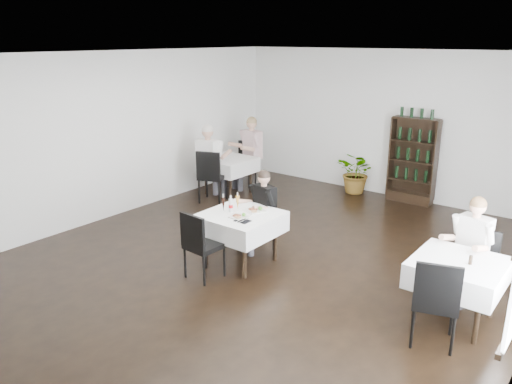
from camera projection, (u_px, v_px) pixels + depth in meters
room_shell at (257, 168)px, 6.85m from camera, size 9.00×9.00×9.00m
wine_shelf at (413, 161)px, 9.95m from camera, size 0.90×0.28×1.75m
main_table at (241, 223)px, 7.28m from camera, size 1.03×1.03×0.77m
left_table at (228, 165)px, 10.57m from camera, size 0.98×0.98×0.77m
right_table at (458, 273)px, 5.76m from camera, size 0.98×0.98×0.77m
potted_tree at (357, 173)px, 10.64m from camera, size 0.94×0.86×0.90m
main_chair_far at (261, 214)px, 7.81m from camera, size 0.58×0.59×0.99m
main_chair_near at (200, 242)px, 6.79m from camera, size 0.47×0.48×0.97m
left_chair_far at (246, 160)px, 11.26m from camera, size 0.55×0.56×0.98m
left_chair_near at (211, 173)px, 9.97m from camera, size 0.64×0.65×1.08m
right_chair_far at (477, 262)px, 6.19m from camera, size 0.44×0.44×0.95m
right_chair_near at (436, 298)px, 5.27m from camera, size 0.59×0.59×1.02m
diner_main at (261, 205)px, 7.67m from camera, size 0.54×0.58×1.30m
diner_left_far at (249, 147)px, 10.90m from camera, size 0.67×0.71×1.58m
diner_left_near at (210, 156)px, 10.07m from camera, size 0.63×0.65×1.57m
diner_right_far at (470, 242)px, 6.19m from camera, size 0.57×0.60×1.37m
plate_far at (256, 210)px, 7.32m from camera, size 0.34×0.34×0.08m
plate_near at (239, 216)px, 7.07m from camera, size 0.24×0.24×0.07m
pilsner_dark at (223, 204)px, 7.30m from camera, size 0.06×0.06×0.27m
pilsner_lager at (238, 202)px, 7.38m from camera, size 0.06×0.06×0.26m
coke_bottle at (231, 205)px, 7.29m from camera, size 0.06×0.06×0.25m
napkin_cutlery at (243, 221)px, 6.94m from camera, size 0.21×0.23×0.02m
pepper_mill at (471, 260)px, 5.61m from camera, size 0.04×0.04×0.11m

